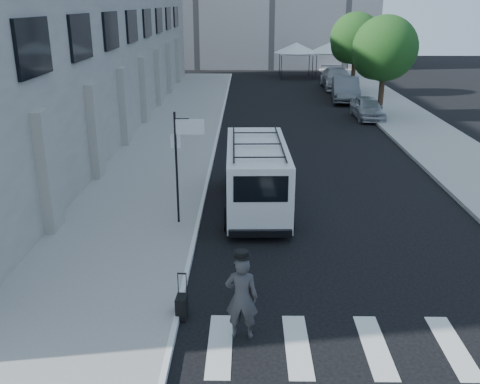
{
  "coord_description": "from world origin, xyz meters",
  "views": [
    {
      "loc": [
        -0.46,
        -12.33,
        6.7
      ],
      "look_at": [
        -0.66,
        2.8,
        1.3
      ],
      "focal_mm": 40.0,
      "sensor_mm": 36.0,
      "label": 1
    }
  ],
  "objects_px": {
    "cargo_van": "(256,175)",
    "parked_car_b": "(345,89)",
    "businessman": "(242,297)",
    "suitcase": "(182,307)",
    "briefcase": "(247,290)",
    "parked_car_a": "(367,108)",
    "parked_car_c": "(337,79)"
  },
  "relations": [
    {
      "from": "businessman",
      "to": "parked_car_a",
      "type": "xyz_separation_m",
      "value": [
        7.36,
        22.44,
        -0.27
      ]
    },
    {
      "from": "briefcase",
      "to": "parked_car_c",
      "type": "xyz_separation_m",
      "value": [
        7.24,
        32.64,
        0.65
      ]
    },
    {
      "from": "briefcase",
      "to": "parked_car_b",
      "type": "distance_m",
      "value": 27.82
    },
    {
      "from": "cargo_van",
      "to": "parked_car_b",
      "type": "bearing_deg",
      "value": 70.98
    },
    {
      "from": "parked_car_b",
      "to": "parked_car_c",
      "type": "distance_m",
      "value": 5.72
    },
    {
      "from": "briefcase",
      "to": "cargo_van",
      "type": "height_order",
      "value": "cargo_van"
    },
    {
      "from": "parked_car_b",
      "to": "parked_car_a",
      "type": "bearing_deg",
      "value": -81.08
    },
    {
      "from": "briefcase",
      "to": "suitcase",
      "type": "xyz_separation_m",
      "value": [
        -1.46,
        -0.97,
        0.11
      ]
    },
    {
      "from": "businessman",
      "to": "cargo_van",
      "type": "relative_size",
      "value": 0.31
    },
    {
      "from": "cargo_van",
      "to": "parked_car_a",
      "type": "bearing_deg",
      "value": 63.57
    },
    {
      "from": "suitcase",
      "to": "parked_car_c",
      "type": "bearing_deg",
      "value": 78.96
    },
    {
      "from": "parked_car_a",
      "to": "parked_car_b",
      "type": "bearing_deg",
      "value": 91.22
    },
    {
      "from": "parked_car_b",
      "to": "parked_car_c",
      "type": "relative_size",
      "value": 0.91
    },
    {
      "from": "briefcase",
      "to": "parked_car_a",
      "type": "relative_size",
      "value": 0.11
    },
    {
      "from": "businessman",
      "to": "parked_car_c",
      "type": "relative_size",
      "value": 0.34
    },
    {
      "from": "businessman",
      "to": "parked_car_b",
      "type": "relative_size",
      "value": 0.37
    },
    {
      "from": "briefcase",
      "to": "parked_car_c",
      "type": "distance_m",
      "value": 33.44
    },
    {
      "from": "suitcase",
      "to": "businessman",
      "type": "bearing_deg",
      "value": -23.4
    },
    {
      "from": "parked_car_a",
      "to": "parked_car_b",
      "type": "relative_size",
      "value": 0.77
    },
    {
      "from": "cargo_van",
      "to": "parked_car_c",
      "type": "xyz_separation_m",
      "value": [
        6.93,
        26.73,
        -0.36
      ]
    },
    {
      "from": "parked_car_b",
      "to": "cargo_van",
      "type": "bearing_deg",
      "value": -101.24
    },
    {
      "from": "cargo_van",
      "to": "suitcase",
      "type": "bearing_deg",
      "value": -105.88
    },
    {
      "from": "briefcase",
      "to": "parked_car_a",
      "type": "distance_m",
      "value": 22.02
    },
    {
      "from": "parked_car_c",
      "to": "parked_car_b",
      "type": "bearing_deg",
      "value": -92.28
    },
    {
      "from": "businessman",
      "to": "parked_car_a",
      "type": "relative_size",
      "value": 0.48
    },
    {
      "from": "businessman",
      "to": "parked_car_b",
      "type": "bearing_deg",
      "value": -99.04
    },
    {
      "from": "parked_car_a",
      "to": "parked_car_b",
      "type": "height_order",
      "value": "parked_car_b"
    },
    {
      "from": "businessman",
      "to": "briefcase",
      "type": "relative_size",
      "value": 4.28
    },
    {
      "from": "businessman",
      "to": "suitcase",
      "type": "relative_size",
      "value": 1.8
    },
    {
      "from": "businessman",
      "to": "cargo_van",
      "type": "bearing_deg",
      "value": -88.34
    },
    {
      "from": "suitcase",
      "to": "parked_car_a",
      "type": "height_order",
      "value": "parked_car_a"
    },
    {
      "from": "parked_car_a",
      "to": "parked_car_b",
      "type": "xyz_separation_m",
      "value": [
        -0.28,
        6.14,
        0.17
      ]
    }
  ]
}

